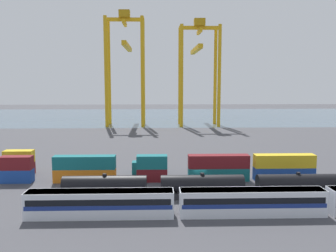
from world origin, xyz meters
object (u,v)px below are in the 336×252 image
(shipping_container_2, at_px, (85,175))
(shipping_container_8, at_px, (284,174))
(freight_tank_row, at_px, (298,185))
(passenger_train, at_px, (252,201))
(shipping_container_13, at_px, (146,167))
(gantry_crane_west, at_px, (126,58))
(gantry_crane_central, at_px, (198,61))
(shipping_container_0, at_px, (17,176))

(shipping_container_2, height_order, shipping_container_8, same)
(freight_tank_row, relative_size, shipping_container_2, 6.61)
(passenger_train, bearing_deg, shipping_container_13, 123.19)
(freight_tank_row, bearing_deg, gantry_crane_west, 109.72)
(gantry_crane_west, bearing_deg, shipping_container_2, -90.11)
(gantry_crane_west, xyz_separation_m, gantry_crane_central, (33.28, 0.10, -1.55))
(freight_tank_row, xyz_separation_m, gantry_crane_central, (-4.92, 106.69, 27.12))
(passenger_train, height_order, gantry_crane_central, gantry_crane_central)
(shipping_container_2, xyz_separation_m, shipping_container_8, (39.77, 0.00, 0.00))
(shipping_container_8, xyz_separation_m, gantry_crane_west, (-39.59, 95.98, 29.39))
(freight_tank_row, height_order, shipping_container_8, freight_tank_row)
(passenger_train, relative_size, shipping_container_0, 10.93)
(passenger_train, xyz_separation_m, gantry_crane_west, (-28.07, 114.81, 28.54))
(freight_tank_row, distance_m, shipping_container_8, 10.72)
(freight_tank_row, relative_size, shipping_container_8, 6.61)
(shipping_container_2, bearing_deg, freight_tank_row, -15.45)
(shipping_container_2, distance_m, shipping_container_8, 39.77)
(freight_tank_row, distance_m, gantry_crane_west, 116.79)
(shipping_container_13, bearing_deg, shipping_container_2, -152.93)
(shipping_container_0, distance_m, shipping_container_13, 25.92)
(freight_tank_row, height_order, gantry_crane_west, gantry_crane_west)
(shipping_container_8, bearing_deg, shipping_container_13, 167.64)
(shipping_container_2, bearing_deg, gantry_crane_west, 89.89)
(shipping_container_8, bearing_deg, shipping_container_0, 180.00)
(shipping_container_2, relative_size, shipping_container_8, 1.00)
(passenger_train, distance_m, freight_tank_row, 13.05)
(passenger_train, height_order, shipping_container_8, passenger_train)
(passenger_train, distance_m, shipping_container_8, 22.10)
(freight_tank_row, bearing_deg, gantry_crane_central, 92.64)
(gantry_crane_central, bearing_deg, shipping_container_0, -115.93)
(shipping_container_0, xyz_separation_m, gantry_crane_west, (13.43, 95.98, 29.39))
(shipping_container_0, xyz_separation_m, shipping_container_13, (25.20, 6.10, 0.00))
(gantry_crane_central, bearing_deg, shipping_container_2, -109.20)
(passenger_train, xyz_separation_m, gantry_crane_central, (5.21, 114.92, 26.99))
(shipping_container_13, relative_size, gantry_crane_west, 0.12)
(freight_tank_row, relative_size, gantry_crane_west, 1.56)
(shipping_container_2, distance_m, shipping_container_13, 13.41)
(freight_tank_row, bearing_deg, shipping_container_8, 82.50)
(freight_tank_row, bearing_deg, shipping_container_13, 147.71)
(gantry_crane_west, bearing_deg, shipping_container_13, -82.54)
(freight_tank_row, distance_m, shipping_container_0, 52.71)
(shipping_container_0, distance_m, gantry_crane_central, 110.40)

